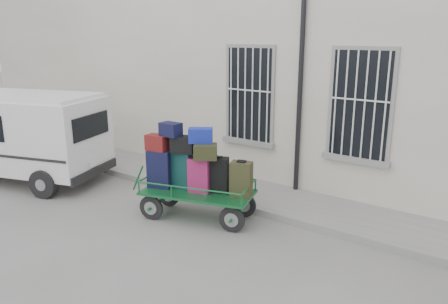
% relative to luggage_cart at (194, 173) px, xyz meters
% --- Properties ---
extents(ground, '(80.00, 80.00, 0.00)m').
position_rel_luggage_cart_xyz_m(ground, '(0.13, -0.54, -0.96)').
color(ground, slate).
rests_on(ground, ground).
extents(building, '(24.00, 5.15, 6.00)m').
position_rel_luggage_cart_xyz_m(building, '(0.13, 4.96, 2.04)').
color(building, beige).
rests_on(building, ground).
extents(sidewalk, '(24.00, 1.70, 0.15)m').
position_rel_luggage_cart_xyz_m(sidewalk, '(0.13, 1.66, -0.89)').
color(sidewalk, slate).
rests_on(sidewalk, ground).
extents(luggage_cart, '(2.68, 1.60, 1.96)m').
position_rel_luggage_cart_xyz_m(luggage_cart, '(0.00, 0.00, 0.00)').
color(luggage_cart, black).
rests_on(luggage_cart, ground).
extents(van, '(4.79, 3.14, 2.24)m').
position_rel_luggage_cart_xyz_m(van, '(-5.18, -0.77, 0.32)').
color(van, silver).
rests_on(van, ground).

